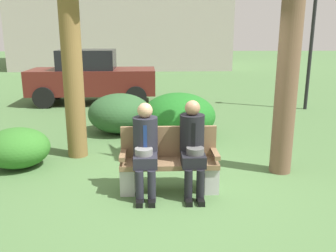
{
  "coord_description": "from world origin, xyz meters",
  "views": [
    {
      "loc": [
        -0.42,
        -4.84,
        2.19
      ],
      "look_at": [
        -0.19,
        0.29,
        0.85
      ],
      "focal_mm": 38.35,
      "sensor_mm": 36.0,
      "label": 1
    }
  ],
  "objects": [
    {
      "name": "parked_car_near",
      "position": [
        -2.33,
        6.6,
        0.84
      ],
      "size": [
        3.93,
        1.76,
        1.68
      ],
      "color": "#591E19",
      "rests_on": "ground"
    },
    {
      "name": "shrub_far_lawn",
      "position": [
        -1.15,
        3.02,
        0.44
      ],
      "size": [
        1.41,
        1.29,
        0.88
      ],
      "primitive_type": "ellipsoid",
      "color": "#2D562D",
      "rests_on": "ground"
    },
    {
      "name": "shrub_near_bench",
      "position": [
        0.12,
        2.51,
        0.49
      ],
      "size": [
        1.56,
        1.43,
        0.97
      ],
      "primitive_type": "ellipsoid",
      "color": "#1E6720",
      "rests_on": "ground"
    },
    {
      "name": "ground_plane",
      "position": [
        0.0,
        0.0,
        0.0
      ],
      "size": [
        80.0,
        80.0,
        0.0
      ],
      "primitive_type": "plane",
      "color": "#496D3D"
    },
    {
      "name": "park_bench",
      "position": [
        -0.19,
        -0.06,
        0.4
      ],
      "size": [
        1.37,
        0.44,
        0.9
      ],
      "color": "brown",
      "rests_on": "ground"
    },
    {
      "name": "shrub_mid_lawn",
      "position": [
        -2.68,
        0.94,
        0.33
      ],
      "size": [
        1.07,
        0.98,
        0.67
      ],
      "primitive_type": "ellipsoid",
      "color": "#316F26",
      "rests_on": "ground"
    },
    {
      "name": "street_lamp",
      "position": [
        4.09,
        5.36,
        2.4
      ],
      "size": [
        0.24,
        0.24,
        3.97
      ],
      "color": "black",
      "rests_on": "ground"
    },
    {
      "name": "seated_man_left",
      "position": [
        -0.52,
        -0.18,
        0.71
      ],
      "size": [
        0.34,
        0.72,
        1.27
      ],
      "color": "#23232D",
      "rests_on": "ground"
    },
    {
      "name": "seated_man_right",
      "position": [
        0.12,
        -0.18,
        0.73
      ],
      "size": [
        0.34,
        0.72,
        1.3
      ],
      "color": "black",
      "rests_on": "ground"
    }
  ]
}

